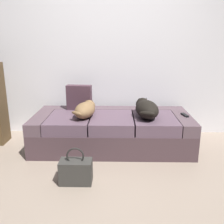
# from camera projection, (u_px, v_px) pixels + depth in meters

# --- Properties ---
(ground_plane) EXTENTS (10.00, 10.00, 0.00)m
(ground_plane) POSITION_uv_depth(u_px,v_px,m) (110.00, 189.00, 2.44)
(ground_plane) COLOR gray
(back_wall) EXTENTS (6.40, 0.10, 2.80)m
(back_wall) POSITION_uv_depth(u_px,v_px,m) (113.00, 39.00, 3.63)
(back_wall) COLOR silver
(back_wall) RESTS_ON ground
(couch) EXTENTS (2.03, 0.91, 0.45)m
(couch) POSITION_uv_depth(u_px,v_px,m) (112.00, 131.00, 3.37)
(couch) COLOR #473439
(couch) RESTS_ON ground
(dog_tan) EXTENTS (0.31, 0.56, 0.19)m
(dog_tan) POSITION_uv_depth(u_px,v_px,m) (86.00, 109.00, 3.19)
(dog_tan) COLOR brown
(dog_tan) RESTS_ON couch
(dog_dark) EXTENTS (0.34, 0.64, 0.22)m
(dog_dark) POSITION_uv_depth(u_px,v_px,m) (146.00, 108.00, 3.18)
(dog_dark) COLOR black
(dog_dark) RESTS_ON couch
(tv_remote) EXTENTS (0.08, 0.16, 0.02)m
(tv_remote) POSITION_uv_depth(u_px,v_px,m) (185.00, 115.00, 3.25)
(tv_remote) COLOR black
(tv_remote) RESTS_ON couch
(throw_pillow) EXTENTS (0.35, 0.15, 0.34)m
(throw_pillow) POSITION_uv_depth(u_px,v_px,m) (79.00, 97.00, 3.51)
(throw_pillow) COLOR #442C36
(throw_pillow) RESTS_ON couch
(handbag) EXTENTS (0.32, 0.18, 0.38)m
(handbag) POSITION_uv_depth(u_px,v_px,m) (76.00, 171.00, 2.53)
(handbag) COLOR #34322F
(handbag) RESTS_ON ground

